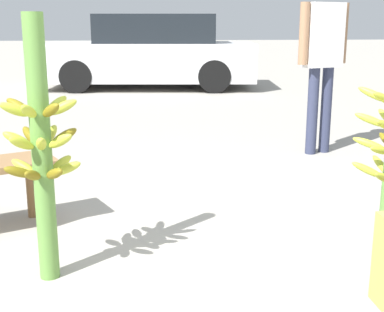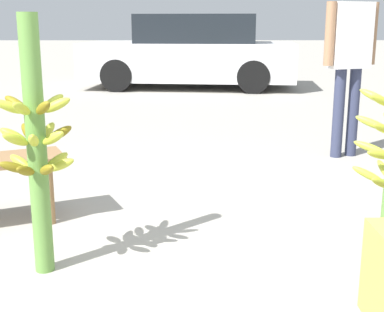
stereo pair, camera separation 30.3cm
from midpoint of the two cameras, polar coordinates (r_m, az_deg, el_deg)
name	(u,v)px [view 1 (the left image)]	position (r m, az deg, el deg)	size (l,w,h in m)	color
ground_plane	(221,293)	(2.60, -0.31, -14.50)	(80.00, 80.00, 0.00)	#9E998E
banana_stalk_left	(41,147)	(2.67, -18.94, 0.83)	(0.37, 0.38, 1.29)	#5B8C3D
vendor_person	(323,46)	(5.25, 12.18, 11.38)	(0.55, 0.29, 1.69)	#2D334C
parked_car	(151,53)	(10.74, -5.26, 10.88)	(4.27, 2.29, 1.41)	silver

